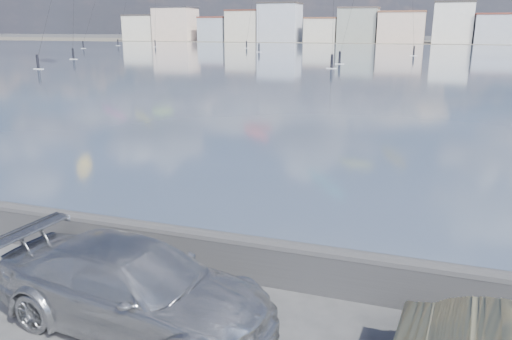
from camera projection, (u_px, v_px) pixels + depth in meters
The scene contains 6 objects.
ground at pixel (134, 337), 9.16m from camera, with size 700.00×700.00×0.00m, color #333335.
bay_water at pixel (404, 58), 92.38m from camera, with size 500.00×177.00×0.00m, color #314058.
far_shore_strip at pixel (419, 42), 191.06m from camera, with size 500.00×60.00×0.00m, color #4C473D.
seawall at pixel (197, 248), 11.46m from camera, with size 400.00×0.36×1.08m.
far_buildings at pixel (423, 26), 176.26m from camera, with size 240.79×13.26×14.60m.
car_silver at pixel (135, 287), 9.32m from camera, with size 2.26×5.56×1.61m, color #B2B4B9.
Camera 1 is at (4.70, -6.81, 5.47)m, focal length 35.00 mm.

